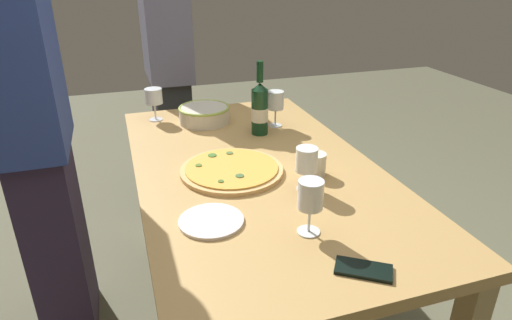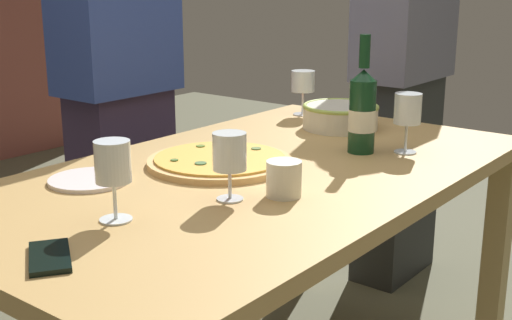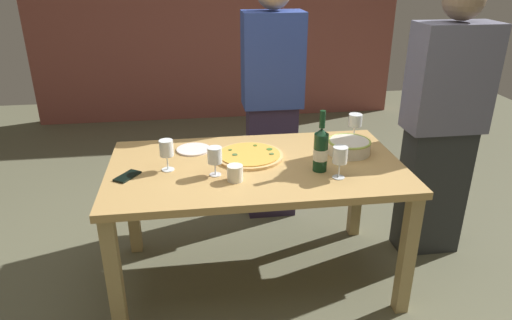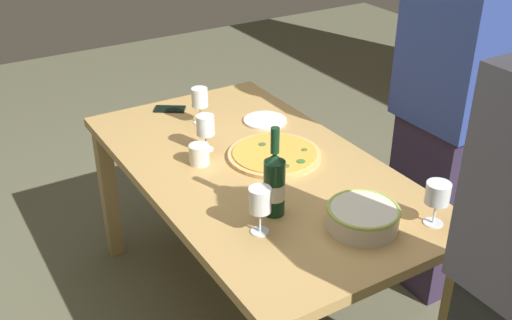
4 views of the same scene
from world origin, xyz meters
name	(u,v)px [view 1 (image 1 of 4)]	position (x,y,z in m)	size (l,w,h in m)	color
ground_plane	(256,314)	(0.00, 0.00, 0.00)	(8.00, 8.00, 0.00)	#5F5F47
dining_table	(256,187)	(0.00, 0.00, 0.66)	(1.60, 0.90, 0.75)	tan
pizza	(232,170)	(-0.02, 0.10, 0.76)	(0.38, 0.38, 0.03)	#E0AE6A
serving_bowl	(204,114)	(0.55, 0.08, 0.79)	(0.25, 0.25, 0.08)	beige
wine_bottle	(260,108)	(0.32, -0.12, 0.87)	(0.08, 0.08, 0.33)	#12381D
wine_glass_near_pizza	(306,162)	(-0.23, -0.11, 0.85)	(0.08, 0.08, 0.15)	white
wine_glass_by_bottle	(154,98)	(0.66, 0.31, 0.86)	(0.08, 0.08, 0.16)	white
wine_glass_far_left	(311,196)	(-0.47, -0.01, 0.87)	(0.07, 0.07, 0.17)	white
wine_glass_far_right	(276,102)	(0.40, -0.23, 0.87)	(0.08, 0.08, 0.17)	white
cup_amber	(315,164)	(-0.13, -0.18, 0.79)	(0.08, 0.08, 0.08)	white
side_plate	(211,221)	(-0.33, 0.25, 0.76)	(0.20, 0.20, 0.01)	white
cell_phone	(363,269)	(-0.68, -0.07, 0.76)	(0.07, 0.14, 0.01)	black
person_host	(35,140)	(0.22, 0.78, 0.87)	(0.41, 0.24, 1.71)	#30253F
person_guest_left	(168,74)	(1.16, 0.17, 0.86)	(0.46, 0.24, 1.69)	#292B2C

